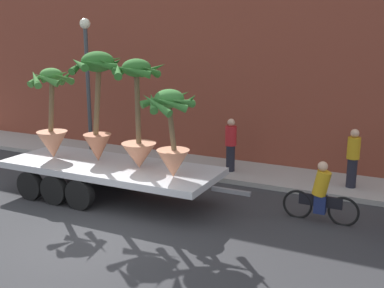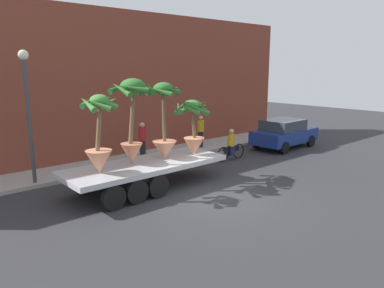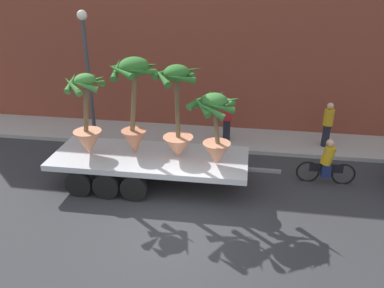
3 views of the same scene
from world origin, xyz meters
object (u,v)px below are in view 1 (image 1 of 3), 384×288
Objects in this scene: potted_palm_rear at (138,118)px; pedestrian_far_left at (231,144)px; pedestrian_near_gate at (353,157)px; street_lamp at (87,70)px; flatbed_trailer at (103,171)px; potted_palm_extra at (171,131)px; potted_palm_front at (98,98)px; cyclist at (321,195)px; potted_palm_middle at (52,119)px.

potted_palm_rear reaches higher than pedestrian_far_left.
street_lamp is (-8.89, -0.58, 2.19)m from pedestrian_near_gate.
pedestrian_far_left is 5.63m from street_lamp.
potted_palm_extra is (2.32, -0.24, 1.37)m from flatbed_trailer.
potted_palm_front is at bearing -47.27° from street_lamp.
cyclist is (3.46, 1.17, -1.47)m from potted_palm_extra.
street_lamp is (-2.60, 2.81, 0.48)m from potted_palm_front.
pedestrian_far_left is (0.09, 3.72, -1.10)m from potted_palm_extra.
flatbed_trailer is at bearing -170.84° from cyclist.
flatbed_trailer is 2.08m from potted_palm_middle.
potted_palm_rear reaches higher than flatbed_trailer.
pedestrian_near_gate is at bearing 82.14° from cyclist.
pedestrian_near_gate is (3.81, 3.76, -1.10)m from potted_palm_extra.
street_lamp reaches higher than pedestrian_far_left.
potted_palm_middle is at bearing 178.49° from potted_palm_extra.
cyclist is (5.78, 0.93, -0.10)m from flatbed_trailer.
pedestrian_near_gate is at bearing 0.49° from pedestrian_far_left.
street_lamp reaches higher than potted_palm_extra.
potted_palm_extra reaches higher than pedestrian_near_gate.
cyclist is (5.93, 0.80, -2.08)m from potted_palm_front.
pedestrian_near_gate is 0.35× the size of street_lamp.
flatbed_trailer is at bearing -124.67° from pedestrian_far_left.
street_lamp is at bearing 110.68° from potted_palm_middle.
potted_palm_middle is at bearing -137.87° from pedestrian_far_left.
potted_palm_rear is 1.21m from potted_palm_extra.
potted_palm_middle is (-1.59, -0.14, 1.33)m from flatbed_trailer.
street_lamp is at bearing -173.98° from pedestrian_far_left.
street_lamp is (-1.16, 3.08, 1.13)m from potted_palm_middle.
street_lamp reaches higher than potted_palm_rear.
potted_palm_front reaches higher than flatbed_trailer.
potted_palm_extra is (1.16, -0.31, -0.18)m from potted_palm_rear.
potted_palm_middle is at bearing -169.54° from potted_palm_front.
potted_palm_extra is (2.48, -0.37, -0.61)m from potted_palm_front.
potted_palm_rear reaches higher than potted_palm_middle.
pedestrian_near_gate is 1.00× the size of pedestrian_far_left.
potted_palm_rear is at bearing 4.37° from potted_palm_middle.
pedestrian_near_gate reaches higher than flatbed_trailer.
potted_palm_middle is 1.50× the size of pedestrian_near_gate.
potted_palm_front reaches higher than pedestrian_far_left.
flatbed_trailer is at bearing -176.30° from potted_palm_rear.
potted_palm_extra is 1.28× the size of pedestrian_near_gate.
potted_palm_extra is 3.93m from cyclist.
potted_palm_extra reaches higher than cyclist.
pedestrian_near_gate and pedestrian_far_left have the same top height.
pedestrian_far_left is at bearing -179.51° from pedestrian_near_gate.
pedestrian_near_gate is (0.36, 2.59, 0.37)m from cyclist.
potted_palm_rear is 1.12× the size of potted_palm_middle.
potted_palm_front is at bearing 140.40° from flatbed_trailer.
pedestrian_far_left is (-3.37, 2.55, 0.37)m from cyclist.
potted_palm_middle reaches higher than pedestrian_near_gate.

